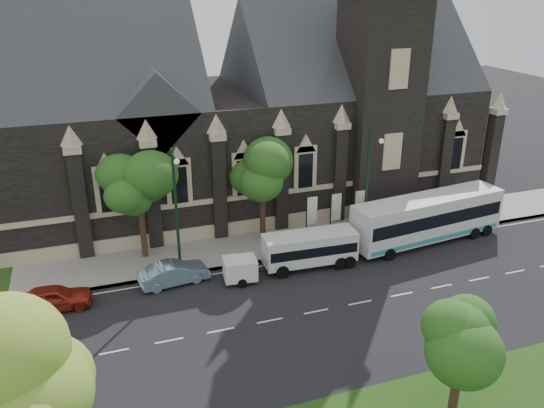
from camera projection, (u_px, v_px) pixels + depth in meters
name	position (u px, v px, depth m)	size (l,w,h in m)	color
ground	(270.00, 321.00, 32.79)	(160.00, 160.00, 0.00)	black
sidewalk	(229.00, 250.00, 41.06)	(80.00, 5.00, 0.15)	gray
museum	(256.00, 111.00, 47.61)	(40.00, 17.70, 29.90)	black
tree_park_near	(30.00, 367.00, 19.14)	(4.42, 4.42, 8.56)	black
tree_park_east	(466.00, 322.00, 24.73)	(3.40, 3.40, 6.28)	black
tree_walk_right	(264.00, 168.00, 40.89)	(4.08, 4.08, 7.80)	black
tree_walk_left	(141.00, 183.00, 38.20)	(3.91, 3.91, 7.64)	black
street_lamp_near	(368.00, 182.00, 40.04)	(0.36, 1.88, 9.00)	black
street_lamp_mid	(176.00, 207.00, 35.83)	(0.36, 1.88, 9.00)	black
banner_flag_left	(310.00, 214.00, 41.63)	(0.90, 0.10, 4.00)	black
banner_flag_center	(334.00, 210.00, 42.23)	(0.90, 0.10, 4.00)	black
banner_flag_right	(358.00, 207.00, 42.83)	(0.90, 0.10, 4.00)	black
tour_coach	(428.00, 218.00, 41.91)	(12.72, 4.08, 3.65)	silver
shuttle_bus	(310.00, 247.00, 38.42)	(6.64, 2.60, 2.53)	silver
box_trailer	(240.00, 269.00, 36.68)	(3.22, 1.90, 1.68)	silver
sedan	(174.00, 273.00, 36.52)	(1.61, 4.63, 1.53)	#7D9DB4
car_far_red	(53.00, 298.00, 33.69)	(1.83, 4.56, 1.55)	maroon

